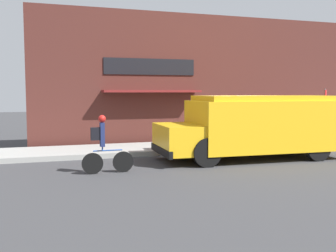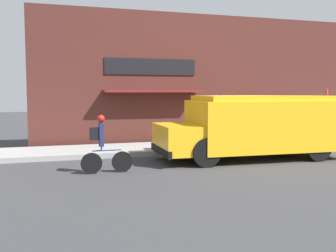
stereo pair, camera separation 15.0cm
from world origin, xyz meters
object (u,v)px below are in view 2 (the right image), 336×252
Objects in this scene: school_bus at (257,125)px; stop_sign_post at (326,106)px; cyclist at (102,144)px; trash_bin at (215,132)px.

stop_sign_post reaches higher than school_bus.
stop_sign_post is at bearing 25.66° from school_bus.
cyclist is 1.81× the size of trash_bin.
school_bus is 5.58m from cyclist.
school_bus is 3.21m from trash_bin.
cyclist is 10.35m from stop_sign_post.
stop_sign_post is at bearing 15.37° from cyclist.
stop_sign_post is 4.87m from trash_bin.
cyclist is at bearing -168.47° from school_bus.
cyclist is at bearing -142.67° from trash_bin.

